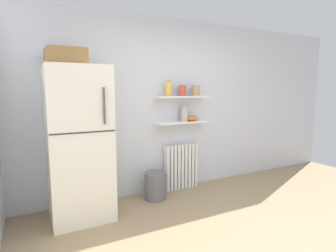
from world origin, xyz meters
The scene contains 12 objects.
ground_plane centered at (0.00, 0.50, 0.00)m, with size 7.04×7.04×0.00m, color #9E8460.
back_wall centered at (0.00, 2.05, 1.30)m, with size 7.04×0.10×2.60m, color silver.
refrigerator centered at (-1.37, 1.64, 0.95)m, with size 0.70×0.74×1.99m.
radiator centered at (0.20, 1.92, 0.35)m, with size 0.55×0.12×0.70m.
wall_shelf_lower centered at (0.20, 1.89, 1.05)m, with size 0.85×0.22×0.03m, color white.
wall_shelf_upper centered at (0.20, 1.89, 1.44)m, with size 0.85×0.22×0.03m, color white.
storage_jar_0 centered at (-0.03, 1.89, 1.56)m, with size 0.09×0.09×0.23m.
storage_jar_1 centered at (0.20, 1.89, 1.54)m, with size 0.11×0.11×0.18m.
storage_jar_2 centered at (0.44, 1.89, 1.53)m, with size 0.12×0.12×0.17m.
vase centered at (0.24, 1.89, 1.17)m, with size 0.11×0.11×0.22m, color #B2ADA8.
shelf_bowl centered at (0.38, 1.89, 1.10)m, with size 0.19×0.19×0.09m, color orange.
trash_bin centered at (-0.33, 1.71, 0.19)m, with size 0.31×0.31×0.38m, color slate.
Camera 1 is at (-1.88, -1.66, 1.53)m, focal length 29.04 mm.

